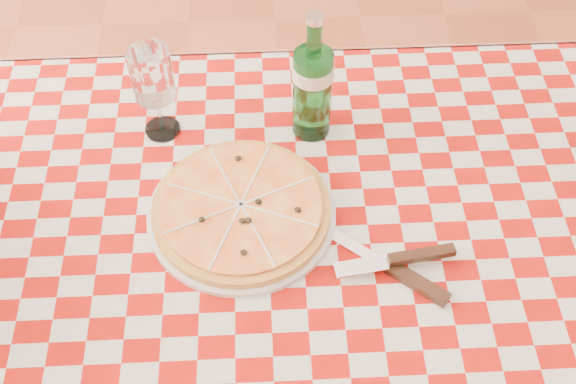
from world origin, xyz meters
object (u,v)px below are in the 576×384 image
at_px(dining_table, 302,280).
at_px(pizza_plate, 241,209).
at_px(water_bottle, 313,77).
at_px(wine_glass, 156,93).

relative_size(dining_table, pizza_plate, 4.03).
bearing_deg(pizza_plate, dining_table, -33.61).
height_order(water_bottle, wine_glass, water_bottle).
bearing_deg(pizza_plate, water_bottle, 56.38).
bearing_deg(dining_table, water_bottle, 83.31).
distance_m(pizza_plate, wine_glass, 0.25).
bearing_deg(water_bottle, dining_table, -96.69).
distance_m(dining_table, pizza_plate, 0.16).
xyz_separation_m(dining_table, pizza_plate, (-0.09, 0.06, 0.12)).
xyz_separation_m(dining_table, water_bottle, (0.03, 0.25, 0.22)).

